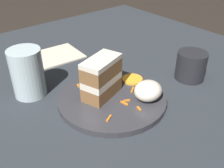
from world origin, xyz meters
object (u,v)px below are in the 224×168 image
coffee_mug (191,65)px  menu_card (49,58)px  cream_dollop (148,91)px  orange_garnish (132,79)px  cake_slice (102,78)px  plate (112,98)px  drinking_glass (28,76)px

coffee_mug → menu_card: (0.23, -0.35, -0.04)m
cream_dollop → orange_garnish: 0.09m
cake_slice → cream_dollop: 0.11m
plate → cake_slice: cake_slice is taller
cake_slice → coffee_mug: bearing=-124.6°
cake_slice → orange_garnish: cake_slice is taller
menu_card → coffee_mug: bearing=-142.5°
menu_card → plate: bearing=-175.1°
orange_garnish → coffee_mug: coffee_mug is taller
plate → drinking_glass: (0.13, -0.15, 0.04)m
cream_dollop → menu_card: cream_dollop is taller
drinking_glass → coffee_mug: (-0.36, 0.20, -0.01)m
plate → cream_dollop: cream_dollop is taller
plate → coffee_mug: size_ratio=3.25×
cake_slice → coffee_mug: size_ratio=1.38×
cake_slice → orange_garnish: bearing=-106.9°
orange_garnish → drinking_glass: bearing=-30.3°
coffee_mug → plate: bearing=-12.7°
cream_dollop → drinking_glass: drinking_glass is taller
cake_slice → orange_garnish: 0.11m
plate → orange_garnish: size_ratio=4.87×
drinking_glass → coffee_mug: 0.41m
plate → coffee_mug: (-0.23, 0.05, 0.03)m
cream_dollop → coffee_mug: bearing=-176.8°
drinking_glass → coffee_mug: size_ratio=1.50×
drinking_glass → menu_card: drinking_glass is taller
drinking_glass → cream_dollop: bearing=131.8°
drinking_glass → cake_slice: bearing=132.3°
plate → menu_card: bearing=-88.9°
cake_slice → coffee_mug: (-0.24, 0.07, -0.02)m
orange_garnish → cake_slice: bearing=1.5°
orange_garnish → coffee_mug: size_ratio=0.67×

